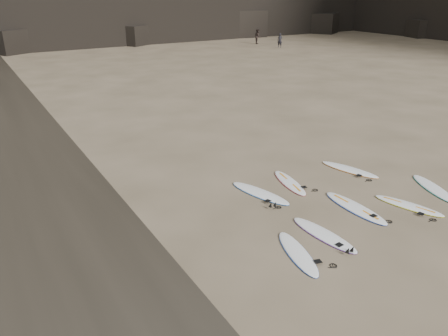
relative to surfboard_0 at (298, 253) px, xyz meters
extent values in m
plane|color=#897559|center=(4.00, 0.81, -0.04)|extent=(240.00, 240.00, 0.00)
cube|color=black|center=(12.00, 45.81, 1.12)|extent=(4.23, 4.46, 2.33)
cube|color=black|center=(29.00, 46.81, 1.76)|extent=(5.95, 5.19, 3.59)
cube|color=black|center=(42.00, 44.81, 1.40)|extent=(5.31, 5.56, 2.88)
cube|color=black|center=(50.00, 32.81, 1.16)|extent=(4.39, 4.01, 2.41)
cube|color=black|center=(-2.00, 45.81, 1.20)|extent=(4.49, 4.76, 2.49)
ellipsoid|color=white|center=(0.00, 0.00, 0.00)|extent=(1.14, 2.35, 0.08)
ellipsoid|color=white|center=(1.28, 0.35, 0.00)|extent=(0.76, 2.47, 0.09)
ellipsoid|color=white|center=(3.33, 1.07, 0.01)|extent=(0.70, 2.66, 0.10)
ellipsoid|color=white|center=(4.97, 0.27, 0.00)|extent=(1.21, 2.34, 0.08)
ellipsoid|color=white|center=(6.88, 0.67, 0.00)|extent=(1.45, 2.49, 0.09)
ellipsoid|color=white|center=(1.28, 3.58, 0.00)|extent=(1.22, 2.62, 0.09)
ellipsoid|color=white|center=(2.74, 3.74, 0.00)|extent=(1.06, 2.38, 0.08)
ellipsoid|color=white|center=(5.57, 3.49, 0.00)|extent=(1.22, 2.50, 0.09)
imported|color=black|center=(26.11, 34.57, 0.77)|extent=(0.65, 0.71, 1.62)
imported|color=black|center=(25.82, 38.71, 0.85)|extent=(1.03, 1.09, 1.78)
camera|label=1|loc=(-6.92, -7.61, 6.75)|focal=35.00mm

